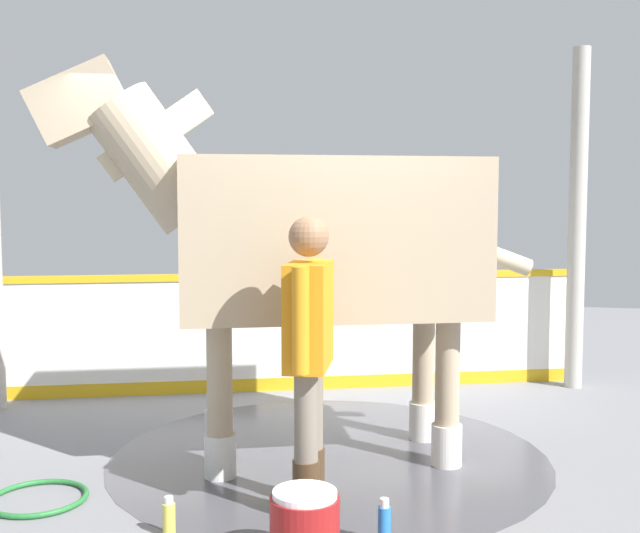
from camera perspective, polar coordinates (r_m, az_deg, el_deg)
name	(u,v)px	position (r m, az deg, el deg)	size (l,w,h in m)	color
ground_plane	(302,448)	(5.54, -1.33, -13.40)	(16.00, 16.00, 0.02)	gray
wet_patch	(329,456)	(5.34, 0.68, -13.98)	(2.96, 2.96, 0.00)	#4C4C54
barrier_wall	(297,336)	(7.05, -1.74, -5.19)	(1.85, 5.06, 1.08)	white
roof_post_far	(577,220)	(7.43, 18.64, 3.32)	(0.16, 0.16, 3.13)	#B7B2A8
horse	(312,239)	(5.05, -0.64, 2.09)	(1.60, 3.20, 2.62)	tan
handler	(309,344)	(4.21, -0.84, -5.80)	(0.67, 0.25, 1.65)	#47331E
wash_bucket	(305,528)	(3.83, -1.14, -18.93)	(0.33, 0.33, 0.36)	maroon
bottle_shampoo	(169,518)	(4.23, -11.20, -17.90)	(0.07, 0.07, 0.21)	#D8CC4C
bottle_spray	(384,524)	(4.05, 4.82, -18.59)	(0.07, 0.07, 0.24)	blue
hose_coil	(38,498)	(4.89, -20.26, -15.89)	(0.56, 0.56, 0.03)	#267233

